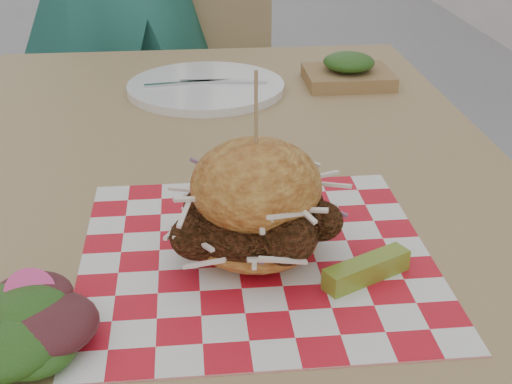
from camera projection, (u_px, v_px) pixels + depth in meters
patio_table at (217, 221)px, 0.97m from camera, size 0.80×1.20×0.75m
patio_chair at (202, 79)px, 1.94m from camera, size 0.46×0.47×0.95m
paper_liner at (256, 256)px, 0.74m from camera, size 0.36×0.36×0.00m
sandwich at (256, 208)px, 0.71m from camera, size 0.17×0.17×0.20m
pickle_spear at (367, 270)px, 0.69m from camera, size 0.09×0.06×0.02m
side_salad at (11, 326)px, 0.61m from camera, size 0.13×0.14×0.05m
place_setting at (206, 87)px, 1.22m from camera, size 0.27×0.27×0.02m
kraft_tray at (348, 72)px, 1.25m from camera, size 0.15×0.12×0.06m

